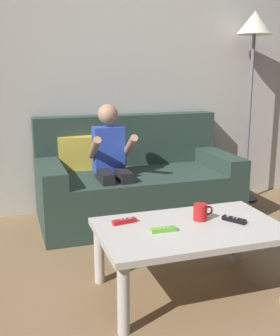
# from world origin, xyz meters

# --- Properties ---
(ground_plane) EXTENTS (9.46, 9.46, 0.00)m
(ground_plane) POSITION_xyz_m (0.00, 0.00, 0.00)
(ground_plane) COLOR olive
(wall_back) EXTENTS (4.73, 0.05, 2.50)m
(wall_back) POSITION_xyz_m (0.00, 1.90, 1.25)
(wall_back) COLOR beige
(wall_back) RESTS_ON ground
(couch) EXTENTS (1.62, 0.80, 0.85)m
(couch) POSITION_xyz_m (-0.02, 1.52, 0.30)
(couch) COLOR #2D4238
(couch) RESTS_ON ground
(person_seated_on_couch) EXTENTS (0.33, 0.41, 0.98)m
(person_seated_on_couch) POSITION_xyz_m (-0.27, 1.33, 0.56)
(person_seated_on_couch) COLOR black
(person_seated_on_couch) RESTS_ON ground
(coffee_table) EXTENTS (1.03, 0.62, 0.40)m
(coffee_table) POSITION_xyz_m (-0.09, 0.25, 0.34)
(coffee_table) COLOR beige
(coffee_table) RESTS_ON ground
(game_remote_lime_near_edge) EXTENTS (0.14, 0.04, 0.03)m
(game_remote_lime_near_edge) POSITION_xyz_m (-0.26, 0.22, 0.41)
(game_remote_lime_near_edge) COLOR #72C638
(game_remote_lime_near_edge) RESTS_ON coffee_table
(game_remote_red_center) EXTENTS (0.14, 0.06, 0.03)m
(game_remote_red_center) POSITION_xyz_m (-0.43, 0.41, 0.41)
(game_remote_red_center) COLOR red
(game_remote_red_center) RESTS_ON coffee_table
(game_remote_black_far_corner) EXTENTS (0.11, 0.14, 0.03)m
(game_remote_black_far_corner) POSITION_xyz_m (0.17, 0.24, 0.41)
(game_remote_black_far_corner) COLOR black
(game_remote_black_far_corner) RESTS_ON coffee_table
(coffee_mug) EXTENTS (0.12, 0.08, 0.09)m
(coffee_mug) POSITION_xyz_m (0.01, 0.33, 0.44)
(coffee_mug) COLOR red
(coffee_mug) RESTS_ON coffee_table
(floor_lamp) EXTENTS (0.32, 0.32, 1.74)m
(floor_lamp) POSITION_xyz_m (1.14, 1.66, 1.51)
(floor_lamp) COLOR black
(floor_lamp) RESTS_ON ground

